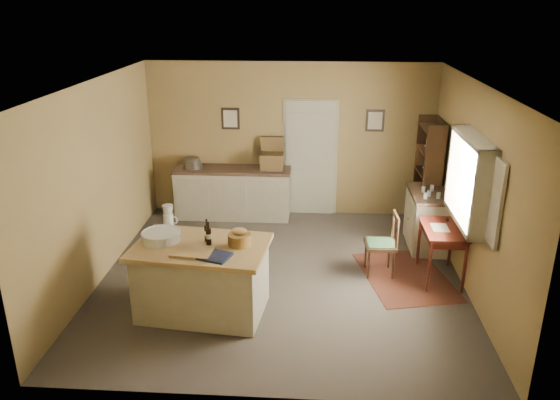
# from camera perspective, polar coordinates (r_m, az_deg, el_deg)

# --- Properties ---
(ground) EXTENTS (5.00, 5.00, 0.00)m
(ground) POSITION_cam_1_polar(r_m,az_deg,el_deg) (7.79, 0.16, -7.96)
(ground) COLOR #4D443B
(ground) RESTS_ON ground
(wall_back) EXTENTS (5.00, 0.10, 2.70)m
(wall_back) POSITION_cam_1_polar(r_m,az_deg,el_deg) (9.64, 1.11, 6.29)
(wall_back) COLOR olive
(wall_back) RESTS_ON ground
(wall_front) EXTENTS (5.00, 0.10, 2.70)m
(wall_front) POSITION_cam_1_polar(r_m,az_deg,el_deg) (4.95, -1.65, -7.93)
(wall_front) COLOR olive
(wall_front) RESTS_ON ground
(wall_left) EXTENTS (0.10, 5.00, 2.70)m
(wall_left) POSITION_cam_1_polar(r_m,az_deg,el_deg) (7.80, -18.49, 1.79)
(wall_left) COLOR olive
(wall_left) RESTS_ON ground
(wall_right) EXTENTS (0.10, 5.00, 2.70)m
(wall_right) POSITION_cam_1_polar(r_m,az_deg,el_deg) (7.52, 19.55, 0.99)
(wall_right) COLOR olive
(wall_right) RESTS_ON ground
(ceiling) EXTENTS (5.00, 5.00, 0.00)m
(ceiling) POSITION_cam_1_polar(r_m,az_deg,el_deg) (6.93, 0.18, 12.10)
(ceiling) COLOR silver
(ceiling) RESTS_ON wall_back
(door) EXTENTS (0.97, 0.06, 2.11)m
(door) POSITION_cam_1_polar(r_m,az_deg,el_deg) (9.68, 3.16, 4.51)
(door) COLOR beige
(door) RESTS_ON ground
(framed_prints) EXTENTS (2.82, 0.02, 0.38)m
(framed_prints) POSITION_cam_1_polar(r_m,az_deg,el_deg) (9.53, 2.33, 8.39)
(framed_prints) COLOR black
(framed_prints) RESTS_ON ground
(window) EXTENTS (0.25, 1.99, 1.12)m
(window) POSITION_cam_1_polar(r_m,az_deg,el_deg) (7.26, 19.54, 1.97)
(window) COLOR #C2B69C
(window) RESTS_ON ground
(work_island) EXTENTS (1.70, 1.21, 1.20)m
(work_island) POSITION_cam_1_polar(r_m,az_deg,el_deg) (6.83, -8.19, -7.92)
(work_island) COLOR #C2B69C
(work_island) RESTS_ON ground
(sideboard) EXTENTS (2.04, 0.58, 1.18)m
(sideboard) POSITION_cam_1_polar(r_m,az_deg,el_deg) (9.70, -4.91, 0.95)
(sideboard) COLOR #C2B69C
(sideboard) RESTS_ON ground
(rug) EXTENTS (1.41, 1.79, 0.01)m
(rug) POSITION_cam_1_polar(r_m,az_deg,el_deg) (7.97, 12.99, -7.80)
(rug) COLOR #4A2314
(rug) RESTS_ON ground
(writing_desk) EXTENTS (0.53, 0.87, 0.82)m
(writing_desk) POSITION_cam_1_polar(r_m,az_deg,el_deg) (7.78, 16.65, -3.47)
(writing_desk) COLOR #3B120C
(writing_desk) RESTS_ON ground
(desk_chair) EXTENTS (0.43, 0.43, 0.89)m
(desk_chair) POSITION_cam_1_polar(r_m,az_deg,el_deg) (7.79, 10.44, -4.63)
(desk_chair) COLOR #311D10
(desk_chair) RESTS_ON ground
(right_cabinet) EXTENTS (0.56, 1.01, 0.99)m
(right_cabinet) POSITION_cam_1_polar(r_m,az_deg,el_deg) (8.82, 15.08, -1.92)
(right_cabinet) COLOR #C2B69C
(right_cabinet) RESTS_ON ground
(shelving_unit) EXTENTS (0.32, 0.84, 1.87)m
(shelving_unit) POSITION_cam_1_polar(r_m,az_deg,el_deg) (9.36, 15.44, 2.46)
(shelving_unit) COLOR #311D10
(shelving_unit) RESTS_ON ground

